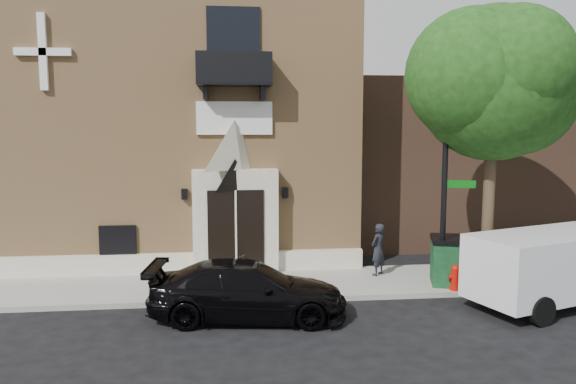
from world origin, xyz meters
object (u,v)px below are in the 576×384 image
Objects in this scene: pedestrian_near at (378,250)px; street_sign at (445,186)px; fire_hydrant at (455,278)px; cargo_van at (561,264)px; dumpster at (468,261)px; black_sedan at (248,290)px.

street_sign is at bearing 92.91° from pedestrian_near.
street_sign reaches higher than pedestrian_near.
fire_hydrant is 0.45× the size of pedestrian_near.
fire_hydrant is at bearing 136.10° from cargo_van.
pedestrian_near is (-1.45, 1.47, -2.08)m from street_sign.
street_sign is 2.93m from pedestrian_near.
pedestrian_near is (-4.11, 2.82, -0.15)m from cargo_van.
street_sign reaches higher than fire_hydrant.
cargo_van is 4.99m from pedestrian_near.
street_sign is (-2.66, 1.35, 1.93)m from cargo_van.
pedestrian_near is at bearing 150.45° from street_sign.
dumpster is (0.57, 0.48, 0.34)m from fire_hydrant.
cargo_van is at bearing -82.69° from black_sedan.
fire_hydrant is at bearing -25.23° from street_sign.
dumpster is at bearing 39.86° from fire_hydrant.
cargo_van is at bearing 103.94° from pedestrian_near.
black_sedan is at bearing -148.90° from street_sign.
pedestrian_near is at bearing 126.43° from cargo_van.
fire_hydrant is 0.30× the size of dumpster.
black_sedan is 6.79× the size of fire_hydrant.
pedestrian_near reaches higher than black_sedan.
cargo_van reaches higher than dumpster.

